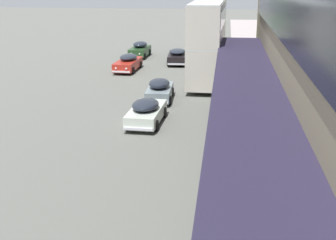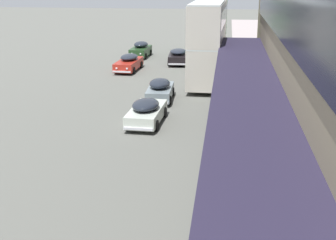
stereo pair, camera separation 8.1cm
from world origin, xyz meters
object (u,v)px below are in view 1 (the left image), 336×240
Objects in this scene: transit_bus_kerbside_rear at (208,39)px; sedan_second_near at (146,111)px; sedan_oncoming_rear at (140,49)px; transit_bus_kerbside_front at (213,25)px; sedan_trailing_mid at (160,90)px; sedan_lead_mid at (128,62)px; sedan_oncoming_front at (178,56)px.

transit_bus_kerbside_rear is 12.78m from sedan_second_near.
sedan_oncoming_rear is at bearing 101.24° from sedan_second_near.
sedan_trailing_mid is (-3.12, -19.38, -2.58)m from transit_bus_kerbside_front.
sedan_lead_mid is (-4.40, 10.28, -0.02)m from sedan_trailing_mid.
transit_bus_kerbside_rear is 2.23× the size of sedan_lead_mid.
transit_bus_kerbside_rear reaches higher than sedan_second_near.
sedan_second_near is at bearing -97.29° from transit_bus_kerbside_front.
transit_bus_kerbside_front is at bearing 80.84° from sedan_trailing_mid.
transit_bus_kerbside_front is at bearing 56.39° from sedan_oncoming_front.
transit_bus_kerbside_rear is 13.73m from sedan_oncoming_rear.
sedan_oncoming_rear reaches higher than sedan_second_near.
sedan_oncoming_rear is 18.32m from sedan_trailing_mid.
sedan_oncoming_front is at bearing 90.82° from sedan_trailing_mid.
sedan_trailing_mid is 11.18m from sedan_lead_mid.
sedan_lead_mid is (-7.45, 3.60, -2.77)m from transit_bus_kerbside_rear.
sedan_oncoming_front is 1.00× the size of sedan_lead_mid.
sedan_oncoming_front is 19.78m from sedan_second_near.
sedan_second_near is (4.60, -23.13, -0.06)m from sedan_oncoming_rear.
sedan_oncoming_front is at bearing -37.04° from sedan_oncoming_rear.
sedan_second_near reaches higher than sedan_oncoming_front.
transit_bus_kerbside_rear is 8.80m from sedan_oncoming_front.
transit_bus_kerbside_front is at bearing 89.63° from transit_bus_kerbside_rear.
sedan_trailing_mid is at bearing 89.48° from sedan_second_near.
transit_bus_kerbside_front is 6.56m from sedan_oncoming_front.
transit_bus_kerbside_front reaches higher than sedan_oncoming_front.
sedan_oncoming_front is at bearing 44.26° from sedan_lead_mid.
sedan_second_near is 0.93× the size of sedan_lead_mid.
transit_bus_kerbside_rear is (-0.08, -12.70, 0.17)m from transit_bus_kerbside_front.
sedan_oncoming_front is 14.37m from sedan_trailing_mid.
transit_bus_kerbside_rear is 2.54× the size of sedan_oncoming_rear.
transit_bus_kerbside_rear is at bearing -90.37° from transit_bus_kerbside_front.
sedan_trailing_mid is 0.85× the size of sedan_lead_mid.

